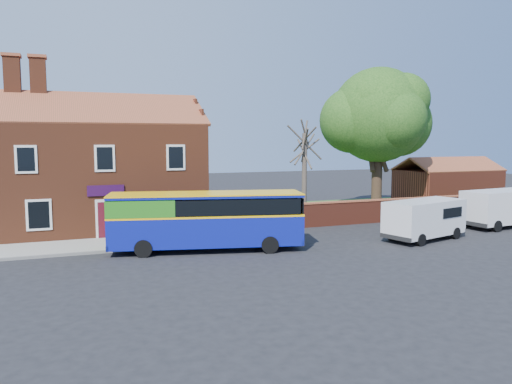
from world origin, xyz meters
name	(u,v)px	position (x,y,z in m)	size (l,w,h in m)	color
ground	(272,258)	(0.00, 0.00, 0.00)	(120.00, 120.00, 0.00)	black
pavement	(110,244)	(-7.00, 5.75, 0.06)	(18.00, 3.50, 0.12)	gray
kerb	(113,251)	(-7.00, 4.00, 0.07)	(18.00, 0.15, 0.14)	slate
grass_strip	(358,209)	(13.00, 13.00, 0.02)	(26.00, 12.00, 0.04)	#426B28
shop_building	(100,175)	(-7.02, 11.50, 3.41)	(12.30, 8.13, 10.50)	brown
boundary_wall	(405,209)	(13.00, 7.00, 0.81)	(22.00, 0.38, 1.60)	maroon
outbuilding	(447,186)	(22.00, 13.00, 1.61)	(8.20, 5.06, 4.17)	maroon
bus	(200,218)	(-2.75, 2.86, 1.68)	(9.98, 4.52, 2.95)	#0D1894
van_near	(425,218)	(9.78, 1.07, 1.25)	(5.44, 3.30, 2.23)	silver
van_far	(502,207)	(17.16, 2.61, 1.34)	(5.66, 2.77, 2.39)	silver
large_tree	(378,118)	(13.48, 11.25, 7.27)	(9.10, 7.20, 11.10)	black
bare_tree	(304,172)	(6.28, 9.27, 3.41)	(2.49, 2.97, 6.64)	#4C4238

